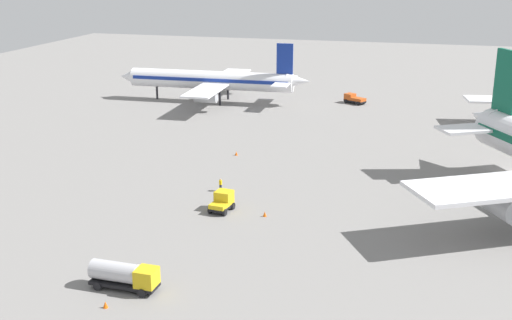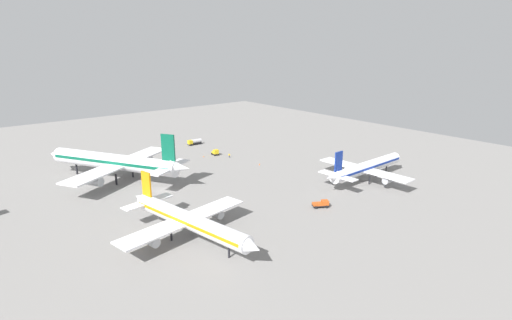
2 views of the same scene
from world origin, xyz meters
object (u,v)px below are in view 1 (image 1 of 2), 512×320
Objects in this scene: pushback_tractor at (354,99)px; ground_crew_worker at (221,185)px; baggage_tug at (223,201)px; safety_cone_near_gate at (265,214)px; safety_cone_mid_apron at (236,153)px; fuel_truck at (124,275)px; safety_cone_far_side at (105,305)px; airplane_distant at (213,80)px.

pushback_tractor is 58.20m from ground_crew_worker.
pushback_tractor is 64.16m from baggage_tug.
safety_cone_near_gate is 24.77m from safety_cone_mid_apron.
ground_crew_worker is (26.92, -0.29, -0.54)m from fuel_truck.
safety_cone_near_gate is (-0.53, -5.29, -0.86)m from baggage_tug.
pushback_tractor is 88.36m from safety_cone_far_side.
ground_crew_worker is 15.88m from safety_cone_mid_apron.
pushback_tractor is at bearing -16.82° from safety_cone_mid_apron.
baggage_tug is 2.05× the size of ground_crew_worker.
baggage_tug is (-63.71, 7.62, 0.19)m from pushback_tractor.
fuel_truck reaches higher than ground_crew_worker.
fuel_truck is at bearing -125.06° from ground_crew_worker.
safety_cone_mid_apron is 1.00× the size of safety_cone_far_side.
baggage_tug is 22.59m from safety_cone_mid_apron.
baggage_tug is 5.72× the size of safety_cone_far_side.
safety_cone_far_side is at bearing -177.16° from safety_cone_mid_apron.
baggage_tug reaches higher than safety_cone_near_gate.
pushback_tractor reaches higher than safety_cone_far_side.
baggage_tug is at bearing 114.04° from pushback_tractor.
baggage_tug is at bearing 84.52° from fuel_truck.
baggage_tug is 5.38m from safety_cone_near_gate.
fuel_truck is (-78.22, -18.12, -3.14)m from airplane_distant.
airplane_distant is at bearing 23.86° from safety_cone_mid_apron.
safety_cone_mid_apron is 46.11m from safety_cone_far_side.
pushback_tractor is (6.04, -28.37, -3.56)m from airplane_distant.
safety_cone_far_side is at bearing -89.24° from fuel_truck.
ground_crew_worker reaches higher than safety_cone_mid_apron.
fuel_truck is 10.60× the size of safety_cone_far_side.
ground_crew_worker is (-51.30, -18.41, -3.68)m from airplane_distant.
baggage_tug is at bearing -6.42° from safety_cone_far_side.
safety_cone_far_side is (-81.71, -18.05, -4.23)m from airplane_distant.
pushback_tractor reaches higher than ground_crew_worker.
airplane_distant reaches higher than ground_crew_worker.
pushback_tractor is 0.75× the size of fuel_truck.
airplane_distant is at bearing 24.11° from safety_cone_near_gate.
fuel_truck is at bearing 158.40° from safety_cone_near_gate.
fuel_truck is 10.60× the size of safety_cone_near_gate.
safety_cone_near_gate is 24.83m from safety_cone_far_side.
fuel_truck is (-20.55, 2.64, 0.23)m from baggage_tug.
pushback_tractor is 84.88m from fuel_truck.
safety_cone_near_gate is at bearing 118.78° from pushback_tractor.
safety_cone_near_gate is (-6.90, -7.63, -0.55)m from ground_crew_worker.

